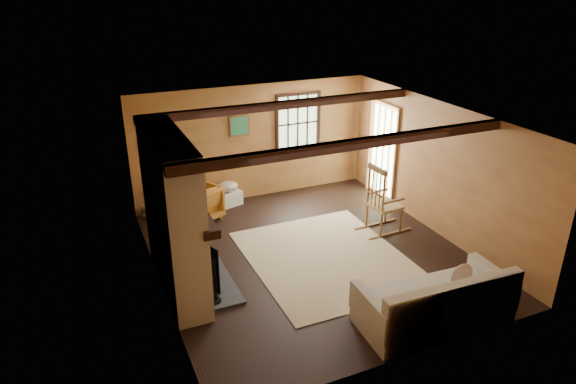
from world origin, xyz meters
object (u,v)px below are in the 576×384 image
rocking_chair (383,204)px  laundry_basket (228,198)px  armchair (197,203)px  sofa (436,305)px  fireplace (175,220)px

rocking_chair → laundry_basket: 3.21m
rocking_chair → armchair: 3.51m
rocking_chair → sofa: bearing=158.1°
laundry_basket → fireplace: bearing=-121.6°
fireplace → laundry_basket: size_ratio=4.80×
sofa → armchair: (-2.14, 4.45, 0.05)m
fireplace → armchair: (0.82, 2.10, -0.75)m
laundry_basket → armchair: size_ratio=0.65×
fireplace → sofa: fireplace is taller
rocking_chair → laundry_basket: (-2.26, 2.25, -0.40)m
sofa → armchair: 4.94m
rocking_chair → sofa: (-0.87, -2.65, -0.25)m
sofa → armchair: size_ratio=2.77×
rocking_chair → armchair: rocking_chair is taller
sofa → laundry_basket: sofa is taller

